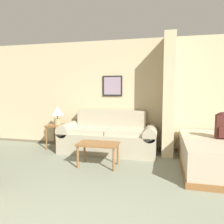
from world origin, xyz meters
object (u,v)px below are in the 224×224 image
object	(u,v)px
couch	(108,137)
table_lamp	(57,113)
coffee_table	(98,146)
backpack	(224,125)

from	to	relation	value
couch	table_lamp	world-z (taller)	table_lamp
coffee_table	table_lamp	distance (m)	1.75
table_lamp	backpack	xyz separation A→B (m)	(3.58, -0.55, -0.07)
table_lamp	backpack	distance (m)	3.62
couch	coffee_table	xyz separation A→B (m)	(0.05, -0.96, 0.04)
couch	backpack	xyz separation A→B (m)	(2.29, -0.50, 0.45)
couch	backpack	size ratio (longest dim) A/B	4.52
coffee_table	backpack	world-z (taller)	backpack
backpack	couch	bearing A→B (deg)	167.73
table_lamp	couch	bearing A→B (deg)	-2.31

